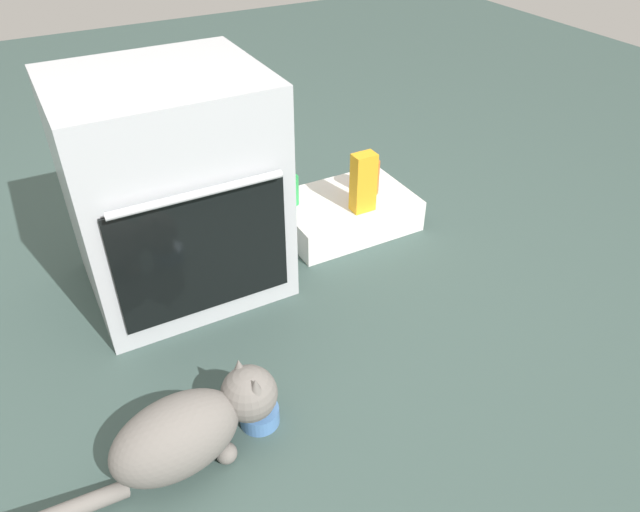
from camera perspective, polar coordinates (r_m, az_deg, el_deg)
ground at (r=1.98m, az=-10.22°, el=-7.95°), size 8.00×8.00×0.00m
oven at (r=2.04m, az=-14.09°, el=6.38°), size 0.65×0.61×0.77m
pantry_cabinet at (r=2.46m, az=2.47°, el=4.28°), size 0.54×0.37×0.13m
food_bowl at (r=1.71m, az=-5.82°, el=-14.95°), size 0.11×0.11×0.07m
cat at (r=1.60m, az=-12.50°, el=-16.06°), size 0.72×0.25×0.23m
sauce_jar at (r=2.44m, az=4.82°, el=7.65°), size 0.08×0.08×0.14m
juice_carton at (r=2.29m, az=4.22°, el=7.11°), size 0.09×0.06×0.24m
soda_can at (r=2.36m, az=-2.87°, el=6.39°), size 0.07×0.07×0.12m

